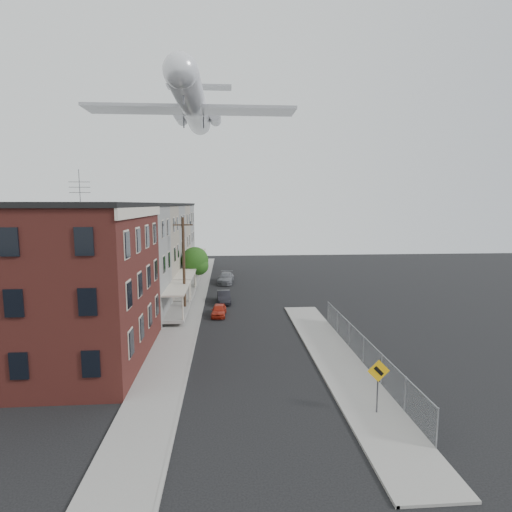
{
  "coord_description": "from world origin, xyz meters",
  "views": [
    {
      "loc": [
        -1.6,
        -18.81,
        10.2
      ],
      "look_at": [
        0.25,
        6.59,
        6.87
      ],
      "focal_mm": 28.0,
      "sensor_mm": 36.0,
      "label": 1
    }
  ],
  "objects_px": {
    "warning_sign": "(378,378)",
    "street_tree": "(196,262)",
    "car_mid": "(224,297)",
    "airplane": "(193,105)",
    "car_near": "(219,310)",
    "car_far": "(226,278)",
    "utility_pole": "(184,264)"
  },
  "relations": [
    {
      "from": "warning_sign",
      "to": "street_tree",
      "type": "distance_m",
      "value": 30.96
    },
    {
      "from": "car_mid",
      "to": "airplane",
      "type": "height_order",
      "value": "airplane"
    },
    {
      "from": "warning_sign",
      "to": "car_near",
      "type": "height_order",
      "value": "warning_sign"
    },
    {
      "from": "warning_sign",
      "to": "car_near",
      "type": "distance_m",
      "value": 19.67
    },
    {
      "from": "airplane",
      "to": "warning_sign",
      "type": "bearing_deg",
      "value": -69.02
    },
    {
      "from": "street_tree",
      "to": "car_far",
      "type": "height_order",
      "value": "street_tree"
    },
    {
      "from": "car_mid",
      "to": "utility_pole",
      "type": "bearing_deg",
      "value": -137.1
    },
    {
      "from": "utility_pole",
      "to": "car_far",
      "type": "distance_m",
      "value": 15.26
    },
    {
      "from": "utility_pole",
      "to": "street_tree",
      "type": "relative_size",
      "value": 1.73
    },
    {
      "from": "street_tree",
      "to": "airplane",
      "type": "xyz_separation_m",
      "value": [
        0.09,
        -0.85,
        17.53
      ]
    },
    {
      "from": "warning_sign",
      "to": "car_far",
      "type": "distance_m",
      "value": 34.09
    },
    {
      "from": "car_mid",
      "to": "car_far",
      "type": "relative_size",
      "value": 0.8
    },
    {
      "from": "utility_pole",
      "to": "car_near",
      "type": "bearing_deg",
      "value": -19.1
    },
    {
      "from": "car_near",
      "to": "car_far",
      "type": "relative_size",
      "value": 0.68
    },
    {
      "from": "street_tree",
      "to": "airplane",
      "type": "relative_size",
      "value": 0.21
    },
    {
      "from": "warning_sign",
      "to": "airplane",
      "type": "relative_size",
      "value": 0.11
    },
    {
      "from": "car_far",
      "to": "car_mid",
      "type": "bearing_deg",
      "value": -86.83
    },
    {
      "from": "street_tree",
      "to": "car_mid",
      "type": "xyz_separation_m",
      "value": [
        3.27,
        -6.11,
        -2.83
      ]
    },
    {
      "from": "utility_pole",
      "to": "car_mid",
      "type": "relative_size",
      "value": 2.4
    },
    {
      "from": "warning_sign",
      "to": "car_near",
      "type": "xyz_separation_m",
      "value": [
        -8.01,
        17.92,
        -1.34
      ]
    },
    {
      "from": "car_far",
      "to": "warning_sign",
      "type": "bearing_deg",
      "value": -73.18
    },
    {
      "from": "car_mid",
      "to": "car_far",
      "type": "bearing_deg",
      "value": 85.14
    },
    {
      "from": "street_tree",
      "to": "car_far",
      "type": "relative_size",
      "value": 1.11
    },
    {
      "from": "warning_sign",
      "to": "utility_pole",
      "type": "height_order",
      "value": "utility_pole"
    },
    {
      "from": "warning_sign",
      "to": "airplane",
      "type": "height_order",
      "value": "airplane"
    },
    {
      "from": "warning_sign",
      "to": "airplane",
      "type": "distance_m",
      "value": 35.65
    },
    {
      "from": "warning_sign",
      "to": "car_far",
      "type": "bearing_deg",
      "value": 102.55
    },
    {
      "from": "car_mid",
      "to": "airplane",
      "type": "xyz_separation_m",
      "value": [
        -3.18,
        5.26,
        20.37
      ]
    },
    {
      "from": "utility_pole",
      "to": "airplane",
      "type": "distance_m",
      "value": 18.67
    },
    {
      "from": "utility_pole",
      "to": "airplane",
      "type": "relative_size",
      "value": 0.36
    },
    {
      "from": "street_tree",
      "to": "car_near",
      "type": "relative_size",
      "value": 1.63
    },
    {
      "from": "warning_sign",
      "to": "airplane",
      "type": "xyz_separation_m",
      "value": [
        -10.78,
        28.1,
        19.1
      ]
    }
  ]
}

